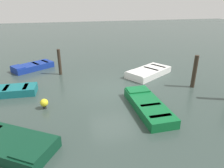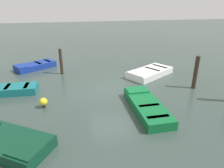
# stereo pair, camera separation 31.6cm
# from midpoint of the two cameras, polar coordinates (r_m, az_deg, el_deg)

# --- Properties ---
(ground_plane) EXTENTS (80.00, 80.00, 0.00)m
(ground_plane) POSITION_cam_midpoint_polar(r_m,az_deg,el_deg) (11.32, 0.80, -1.64)
(ground_plane) COLOR #33423D
(rowboat_white) EXTENTS (3.52, 2.95, 0.46)m
(rowboat_white) POSITION_cam_midpoint_polar(r_m,az_deg,el_deg) (13.67, 11.23, 3.22)
(rowboat_white) COLOR silver
(rowboat_white) RESTS_ON ground_plane
(rowboat_teal) EXTENTS (3.56, 1.27, 0.46)m
(rowboat_teal) POSITION_cam_midpoint_polar(r_m,az_deg,el_deg) (12.19, -27.92, -1.48)
(rowboat_teal) COLOR #14666B
(rowboat_teal) RESTS_ON ground_plane
(rowboat_blue) EXTENTS (2.96, 2.52, 0.46)m
(rowboat_blue) POSITION_cam_midpoint_polar(r_m,az_deg,el_deg) (15.77, -20.28, 4.83)
(rowboat_blue) COLOR navy
(rowboat_blue) RESTS_ON ground_plane
(rowboat_green) EXTENTS (1.20, 3.46, 0.46)m
(rowboat_green) POSITION_cam_midpoint_polar(r_m,az_deg,el_deg) (9.36, 10.63, -6.03)
(rowboat_green) COLOR #0F602D
(rowboat_green) RESTS_ON ground_plane
(mooring_piling_near_left) EXTENTS (0.20, 0.20, 1.71)m
(mooring_piling_near_left) POSITION_cam_midpoint_polar(r_m,az_deg,el_deg) (13.92, -13.51, 6.15)
(mooring_piling_near_left) COLOR #33281E
(mooring_piling_near_left) RESTS_ON ground_plane
(mooring_piling_mid_right) EXTENTS (0.23, 0.23, 1.86)m
(mooring_piling_mid_right) POSITION_cam_midpoint_polar(r_m,az_deg,el_deg) (12.20, 23.19, 3.00)
(mooring_piling_mid_right) COLOR #33281E
(mooring_piling_mid_right) RESTS_ON ground_plane
(marker_buoy) EXTENTS (0.36, 0.36, 0.48)m
(marker_buoy) POSITION_cam_midpoint_polar(r_m,az_deg,el_deg) (9.84, -17.87, -4.84)
(marker_buoy) COLOR #262626
(marker_buoy) RESTS_ON ground_plane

